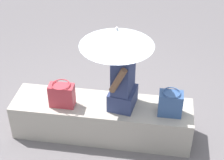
# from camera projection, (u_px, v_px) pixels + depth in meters

# --- Properties ---
(ground_plane) EXTENTS (14.00, 14.00, 0.00)m
(ground_plane) POSITION_uv_depth(u_px,v_px,m) (102.00, 133.00, 4.37)
(ground_plane) COLOR #605B5E
(stone_bench) EXTENTS (2.13, 0.53, 0.46)m
(stone_bench) POSITION_uv_depth(u_px,v_px,m) (102.00, 119.00, 4.24)
(stone_bench) COLOR #A8A093
(stone_bench) RESTS_ON ground
(person_seated) EXTENTS (0.33, 0.50, 0.90)m
(person_seated) POSITION_uv_depth(u_px,v_px,m) (123.00, 78.00, 3.86)
(person_seated) COLOR navy
(person_seated) RESTS_ON stone_bench
(parasol) EXTENTS (0.77, 0.77, 1.04)m
(parasol) POSITION_uv_depth(u_px,v_px,m) (117.00, 37.00, 3.51)
(parasol) COLOR #B7B7BC
(parasol) RESTS_ON stone_bench
(handbag_black) EXTENTS (0.29, 0.21, 0.30)m
(handbag_black) POSITION_uv_depth(u_px,v_px,m) (62.00, 95.00, 4.00)
(handbag_black) COLOR #B2333D
(handbag_black) RESTS_ON stone_bench
(tote_bag_canvas) EXTENTS (0.26, 0.20, 0.30)m
(tote_bag_canvas) POSITION_uv_depth(u_px,v_px,m) (170.00, 103.00, 3.88)
(tote_bag_canvas) COLOR #335184
(tote_bag_canvas) RESTS_ON stone_bench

